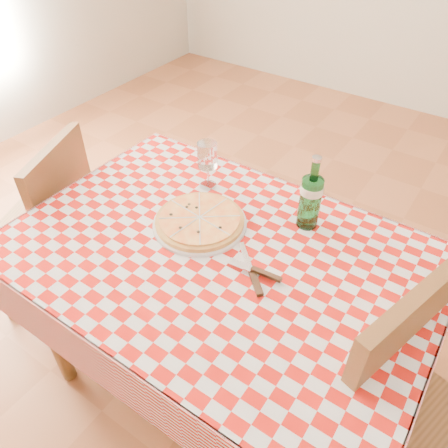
% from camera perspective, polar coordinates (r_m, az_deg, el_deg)
% --- Properties ---
extents(dining_table, '(1.20, 0.80, 0.75)m').
position_cam_1_polar(dining_table, '(1.42, -0.71, -6.48)').
color(dining_table, brown).
rests_on(dining_table, ground).
extents(tablecloth, '(1.30, 0.90, 0.01)m').
position_cam_1_polar(tablecloth, '(1.35, -0.74, -3.75)').
color(tablecloth, '#B4120B').
rests_on(tablecloth, dining_table).
extents(chair_near, '(0.52, 0.52, 0.92)m').
position_cam_1_polar(chair_near, '(1.40, 23.16, -21.55)').
color(chair_near, brown).
rests_on(chair_near, ground).
extents(chair_far, '(0.51, 0.51, 0.88)m').
position_cam_1_polar(chair_far, '(1.98, -21.65, 0.26)').
color(chair_far, brown).
rests_on(chair_far, ground).
extents(pizza_plate, '(0.35, 0.35, 0.04)m').
position_cam_1_polar(pizza_plate, '(1.43, -3.19, 0.53)').
color(pizza_plate, '#BC803E').
rests_on(pizza_plate, tablecloth).
extents(water_bottle, '(0.08, 0.08, 0.26)m').
position_cam_1_polar(water_bottle, '(1.39, 11.34, 4.04)').
color(water_bottle, '#186325').
rests_on(water_bottle, tablecloth).
extents(wine_glass, '(0.07, 0.07, 0.18)m').
position_cam_1_polar(wine_glass, '(1.56, -2.15, 7.66)').
color(wine_glass, white).
rests_on(wine_glass, tablecloth).
extents(cutlery, '(0.28, 0.25, 0.03)m').
position_cam_1_polar(cutlery, '(1.28, 3.63, -5.96)').
color(cutlery, silver).
rests_on(cutlery, tablecloth).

